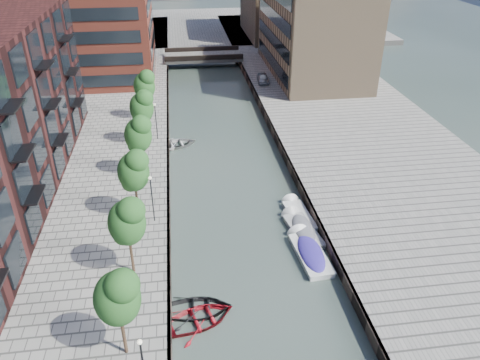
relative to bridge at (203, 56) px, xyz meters
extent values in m
plane|color=#38473F|center=(0.00, -32.00, -1.39)|extent=(300.00, 300.00, 0.00)
cube|color=gray|center=(16.00, -32.00, -0.89)|extent=(20.00, 140.00, 1.00)
cube|color=#332823|center=(-6.10, -32.00, -0.89)|extent=(0.25, 140.00, 1.00)
cube|color=#332823|center=(6.10, -32.00, -0.89)|extent=(0.25, 140.00, 1.00)
cube|color=gray|center=(0.00, 28.00, -0.89)|extent=(80.00, 40.00, 1.00)
cube|color=#987C5D|center=(16.00, -10.00, 6.61)|extent=(12.00, 25.00, 14.00)
cube|color=gray|center=(0.00, 0.00, -0.09)|extent=(13.00, 6.00, 0.60)
cube|color=#332823|center=(0.00, -2.80, 0.51)|extent=(13.00, 0.40, 0.80)
cube|color=#332823|center=(0.00, 2.80, 0.51)|extent=(13.00, 0.40, 0.80)
cylinder|color=#382619|center=(-8.50, -61.00, 1.21)|extent=(0.20, 0.20, 3.20)
ellipsoid|color=#1E501E|center=(-8.50, -61.00, 3.93)|extent=(2.50, 2.50, 3.25)
cylinder|color=#382619|center=(-8.50, -54.00, 1.21)|extent=(0.20, 0.20, 3.20)
ellipsoid|color=#1E501E|center=(-8.50, -54.00, 3.93)|extent=(2.50, 2.50, 3.25)
cylinder|color=#382619|center=(-8.50, -47.00, 1.21)|extent=(0.20, 0.20, 3.20)
ellipsoid|color=#1E501E|center=(-8.50, -47.00, 3.93)|extent=(2.50, 2.50, 3.25)
cylinder|color=#382619|center=(-8.50, -40.00, 1.21)|extent=(0.20, 0.20, 3.20)
ellipsoid|color=#1E501E|center=(-8.50, -40.00, 3.93)|extent=(2.50, 2.50, 3.25)
cylinder|color=#382619|center=(-8.50, -33.00, 1.21)|extent=(0.20, 0.20, 3.20)
ellipsoid|color=#1E501E|center=(-8.50, -33.00, 3.93)|extent=(2.50, 2.50, 3.25)
cylinder|color=#382619|center=(-8.50, -26.00, 1.21)|extent=(0.20, 0.20, 3.20)
ellipsoid|color=#1E501E|center=(-8.50, -26.00, 3.93)|extent=(2.50, 2.50, 3.25)
sphere|color=#FFF2CC|center=(-7.20, -64.00, 3.61)|extent=(0.24, 0.24, 0.24)
cylinder|color=black|center=(-7.20, -48.00, 1.61)|extent=(0.10, 0.10, 4.00)
sphere|color=#FFF2CC|center=(-7.20, -48.00, 3.61)|extent=(0.24, 0.24, 0.24)
cylinder|color=black|center=(-7.20, -32.00, 1.61)|extent=(0.10, 0.10, 4.00)
sphere|color=#FFF2CC|center=(-7.20, -32.00, 3.61)|extent=(0.24, 0.24, 0.24)
imported|color=black|center=(-4.30, -57.50, -1.39)|extent=(4.64, 3.36, 0.95)
imported|color=#A7121D|center=(-4.19, -58.38, -1.39)|extent=(5.44, 4.58, 0.96)
imported|color=white|center=(-5.40, -32.18, -1.39)|extent=(5.66, 4.59, 1.03)
imported|color=black|center=(-5.33, -31.80, -1.39)|extent=(4.95, 4.23, 0.87)
cube|color=white|center=(4.98, -47.87, -1.34)|extent=(2.04, 4.54, 0.62)
cube|color=white|center=(4.98, -47.87, -1.01)|extent=(2.12, 4.65, 0.10)
cone|color=white|center=(4.78, -45.67, -1.29)|extent=(1.70, 1.01, 1.63)
cube|color=white|center=(4.53, -53.13, -1.34)|extent=(2.28, 5.21, 0.72)
cube|color=white|center=(4.53, -53.13, -0.95)|extent=(2.38, 5.32, 0.11)
cone|color=white|center=(4.32, -50.61, -1.28)|extent=(1.95, 1.14, 1.87)
ellipsoid|color=#30229C|center=(4.53, -53.13, -0.89)|extent=(2.14, 4.76, 0.62)
cube|color=#B2B1B0|center=(4.75, -50.05, -1.34)|extent=(2.46, 4.89, 0.66)
cube|color=#B2B1B0|center=(4.75, -50.05, -0.98)|extent=(2.56, 5.00, 0.10)
cone|color=#B2B1B0|center=(4.37, -47.75, -1.29)|extent=(1.85, 1.18, 1.73)
ellipsoid|color=slate|center=(4.75, -50.05, -0.93)|extent=(2.29, 4.47, 0.57)
imported|color=#B9BBBF|center=(7.86, -14.14, 0.26)|extent=(1.85, 3.96, 1.31)
camera|label=1|loc=(-4.56, -79.98, 21.40)|focal=35.00mm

